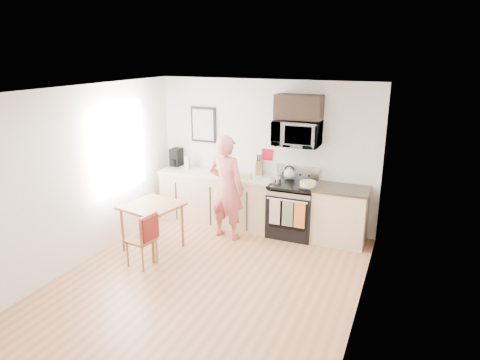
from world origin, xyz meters
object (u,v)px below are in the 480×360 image
at_px(microwave, 297,133).
at_px(person, 226,188).
at_px(cake, 308,185).
at_px(range, 292,211).
at_px(dining_table, 152,210).
at_px(chair, 147,233).

height_order(microwave, person, microwave).
height_order(person, cake, person).
bearing_deg(range, microwave, 90.06).
xyz_separation_m(dining_table, chair, (0.28, -0.55, -0.13)).
xyz_separation_m(chair, cake, (1.89, 1.82, 0.44)).
height_order(range, person, person).
distance_m(dining_table, chair, 0.63).
xyz_separation_m(range, person, (-1.00, -0.53, 0.45)).
height_order(range, microwave, microwave).
xyz_separation_m(microwave, cake, (0.27, -0.23, -0.78)).
xyz_separation_m(range, dining_table, (-1.89, -1.40, 0.23)).
bearing_deg(cake, chair, -135.96).
bearing_deg(person, range, -145.26).
height_order(range, chair, range).
relative_size(dining_table, cake, 2.62).
bearing_deg(range, cake, -23.76).
relative_size(person, chair, 2.12).
relative_size(person, dining_table, 2.14).
bearing_deg(cake, microwave, 140.63).
xyz_separation_m(microwave, chair, (-1.61, -2.05, -1.22)).
relative_size(range, cake, 3.68).
distance_m(dining_table, cake, 2.53).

